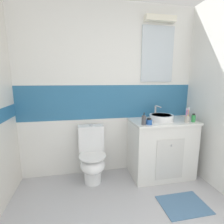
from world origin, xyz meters
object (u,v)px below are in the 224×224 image
(soap_dispenser, at_px, (144,120))
(toothbrush_cup, at_px, (187,118))
(lotion_bottle_short, at_px, (193,118))
(hair_gel_jar, at_px, (149,122))
(sink_basin, at_px, (161,117))
(toilet, at_px, (92,156))

(soap_dispenser, bearing_deg, toothbrush_cup, 1.14)
(toothbrush_cup, bearing_deg, soap_dispenser, -178.86)
(lotion_bottle_short, bearing_deg, hair_gel_jar, -179.40)
(toothbrush_cup, bearing_deg, hair_gel_jar, -179.61)
(sink_basin, distance_m, lotion_bottle_short, 0.43)
(toilet, height_order, lotion_bottle_short, lotion_bottle_short)
(toothbrush_cup, height_order, soap_dispenser, toothbrush_cup)
(sink_basin, bearing_deg, hair_gel_jar, -147.02)
(toilet, relative_size, hair_gel_jar, 9.53)
(sink_basin, bearing_deg, toilet, 177.74)
(sink_basin, bearing_deg, soap_dispenser, -152.31)
(toilet, distance_m, soap_dispenser, 0.88)
(sink_basin, height_order, hair_gel_jar, sink_basin)
(toilet, xyz_separation_m, lotion_bottle_short, (1.40, -0.20, 0.53))
(lotion_bottle_short, bearing_deg, sink_basin, 158.18)
(sink_basin, relative_size, toothbrush_cup, 1.84)
(lotion_bottle_short, bearing_deg, toothbrush_cup, -178.25)
(sink_basin, xyz_separation_m, toilet, (-1.00, 0.04, -0.53))
(sink_basin, relative_size, lotion_bottle_short, 3.30)
(toothbrush_cup, xyz_separation_m, soap_dispenser, (-0.64, -0.01, 0.00))
(hair_gel_jar, bearing_deg, soap_dispenser, -173.52)
(sink_basin, distance_m, soap_dispenser, 0.38)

